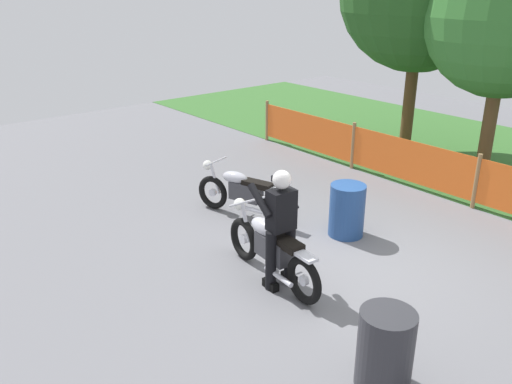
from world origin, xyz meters
The scene contains 8 objects.
ground centered at (0.00, 0.00, -0.01)m, with size 24.00×24.00×0.02m, color slate.
barrier_fence centered at (0.00, 3.36, 0.54)m, with size 11.84×0.08×1.05m.
tree_near_left centered at (-0.76, 5.03, 3.29)m, with size 3.13×3.13×4.86m.
motorcycle_lead centered at (-2.41, -0.17, 0.46)m, with size 1.95×0.81×0.95m.
motorcycle_trailing centered at (-0.49, -1.20, 0.48)m, with size 2.09×0.62×0.99m.
rider_trailing centered at (-0.28, -1.21, 0.92)m, with size 0.60×0.58×1.69m.
oil_drum centered at (1.87, -1.71, 0.44)m, with size 0.58×0.58×0.88m, color #2D2D33.
spare_drum centered at (-0.75, 0.69, 0.44)m, with size 0.58×0.58×0.88m, color navy.
Camera 1 is at (4.46, -5.56, 3.95)m, focal length 37.40 mm.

